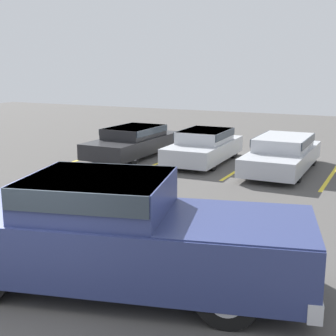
% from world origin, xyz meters
% --- Properties ---
extents(ground_plane, '(60.00, 60.00, 0.00)m').
position_xyz_m(ground_plane, '(0.00, 0.00, 0.00)').
color(ground_plane, '#4C4947').
extents(stall_stripe_a, '(0.12, 4.57, 0.01)m').
position_xyz_m(stall_stripe_a, '(-6.18, 10.68, 0.00)').
color(stall_stripe_a, yellow).
rests_on(stall_stripe_a, ground_plane).
extents(stall_stripe_b, '(0.12, 4.57, 0.01)m').
position_xyz_m(stall_stripe_b, '(-3.21, 10.68, 0.00)').
color(stall_stripe_b, yellow).
rests_on(stall_stripe_b, ground_plane).
extents(stall_stripe_c, '(0.12, 4.57, 0.01)m').
position_xyz_m(stall_stripe_c, '(-0.23, 10.68, 0.00)').
color(stall_stripe_c, yellow).
rests_on(stall_stripe_c, ground_plane).
extents(stall_stripe_d, '(0.12, 4.57, 0.01)m').
position_xyz_m(stall_stripe_d, '(2.75, 10.68, 0.00)').
color(stall_stripe_d, yellow).
rests_on(stall_stripe_d, ground_plane).
extents(pickup_truck, '(6.42, 3.55, 1.81)m').
position_xyz_m(pickup_truck, '(0.75, 0.97, 0.91)').
color(pickup_truck, navy).
rests_on(pickup_truck, ground_plane).
extents(parked_sedan_a, '(1.85, 4.75, 1.16)m').
position_xyz_m(parked_sedan_a, '(-4.73, 10.72, 0.62)').
color(parked_sedan_a, '#232326').
rests_on(parked_sedan_a, ground_plane).
extents(parked_sedan_b, '(1.88, 4.30, 1.20)m').
position_xyz_m(parked_sedan_b, '(-1.79, 10.86, 0.64)').
color(parked_sedan_b, '#B7BABF').
rests_on(parked_sedan_b, ground_plane).
extents(parked_sedan_c, '(1.84, 4.81, 1.18)m').
position_xyz_m(parked_sedan_c, '(1.14, 10.67, 0.63)').
color(parked_sedan_c, '#B7BABF').
rests_on(parked_sedan_c, ground_plane).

